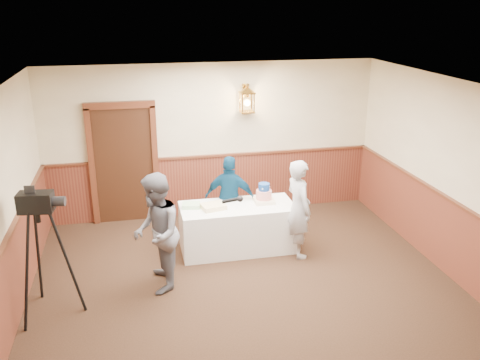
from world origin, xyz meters
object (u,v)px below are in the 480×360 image
at_px(baker, 298,209).
at_px(interviewer, 157,233).
at_px(assistant_p, 230,199).
at_px(tv_camera_rig, 44,261).
at_px(display_table, 237,227).
at_px(sheet_cake_green, 191,205).
at_px(tiered_cake, 264,195).
at_px(sheet_cake_yellow, 213,206).

bearing_deg(baker, interviewer, 93.51).
height_order(assistant_p, tv_camera_rig, tv_camera_rig).
bearing_deg(display_table, sheet_cake_green, 172.65).
height_order(tiered_cake, assistant_p, assistant_p).
distance_m(tiered_cake, sheet_cake_yellow, 0.85).
bearing_deg(tiered_cake, interviewer, -150.76).
height_order(sheet_cake_green, interviewer, interviewer).
bearing_deg(baker, display_table, 55.67).
bearing_deg(interviewer, display_table, 128.38).
bearing_deg(sheet_cake_yellow, interviewer, -136.05).
bearing_deg(interviewer, tiered_cake, 122.35).
xyz_separation_m(sheet_cake_green, tv_camera_rig, (-2.00, -1.33, -0.04)).
xyz_separation_m(display_table, baker, (0.88, -0.39, 0.41)).
distance_m(tiered_cake, interviewer, 2.02).
relative_size(sheet_cake_yellow, assistant_p, 0.25).
bearing_deg(tiered_cake, baker, -46.04).
bearing_deg(sheet_cake_yellow, assistant_p, 48.71).
bearing_deg(assistant_p, tv_camera_rig, 52.63).
distance_m(interviewer, baker, 2.26).
relative_size(sheet_cake_yellow, tv_camera_rig, 0.22).
xyz_separation_m(baker, assistant_p, (-0.92, 0.75, -0.05)).
xyz_separation_m(display_table, tv_camera_rig, (-2.72, -1.24, 0.37)).
relative_size(interviewer, baker, 1.07).
bearing_deg(sheet_cake_green, display_table, -7.35).
xyz_separation_m(interviewer, baker, (2.19, 0.53, -0.05)).
height_order(display_table, assistant_p, assistant_p).
distance_m(interviewer, tv_camera_rig, 1.45).
height_order(baker, tv_camera_rig, tv_camera_rig).
distance_m(sheet_cake_green, assistant_p, 0.73).
height_order(interviewer, assistant_p, interviewer).
xyz_separation_m(interviewer, tv_camera_rig, (-1.41, -0.31, -0.09)).
bearing_deg(baker, sheet_cake_green, 62.87).
bearing_deg(sheet_cake_yellow, baker, -15.57).
height_order(baker, assistant_p, baker).
distance_m(interviewer, assistant_p, 1.81).
bearing_deg(display_table, sheet_cake_yellow, -174.16).
relative_size(tiered_cake, sheet_cake_yellow, 0.89).
height_order(sheet_cake_yellow, assistant_p, assistant_p).
distance_m(display_table, baker, 1.05).
bearing_deg(assistant_p, tiered_cake, 170.22).
relative_size(sheet_cake_yellow, baker, 0.23).
relative_size(baker, assistant_p, 1.07).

